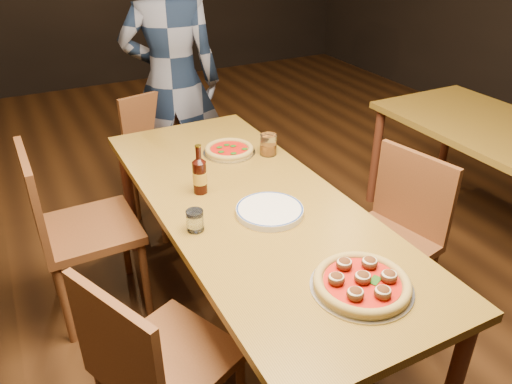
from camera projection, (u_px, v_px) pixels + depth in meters
name	position (u px, v px, depth m)	size (l,w,h in m)	color
ground	(252.00, 326.00, 2.57)	(9.00, 9.00, 0.00)	black
table_main	(251.00, 215.00, 2.24)	(0.80, 2.00, 0.75)	brown
chair_main_nw	(169.00, 357.00, 1.81)	(0.43, 0.43, 0.91)	brown
chair_main_sw	(89.00, 228.00, 2.48)	(0.46, 0.46, 0.99)	brown
chair_main_e	(382.00, 243.00, 2.42)	(0.43, 0.43, 0.92)	brown
chair_end	(170.00, 162.00, 3.22)	(0.42, 0.42, 0.90)	brown
pizza_meatball	(362.00, 283.00, 1.68)	(0.35, 0.35, 0.06)	#B7B7BF
pizza_margherita	(229.00, 150.00, 2.63)	(0.28, 0.28, 0.04)	#B7B7BF
plate_stack	(270.00, 211.00, 2.10)	(0.29, 0.29, 0.03)	white
beer_bottle	(200.00, 176.00, 2.23)	(0.06, 0.06, 0.23)	black
water_glass	(195.00, 220.00, 1.98)	(0.07, 0.07, 0.09)	white
amber_glass	(268.00, 145.00, 2.60)	(0.09, 0.09, 0.11)	#934E10
diner	(173.00, 83.00, 3.27)	(0.64, 0.42, 1.76)	black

